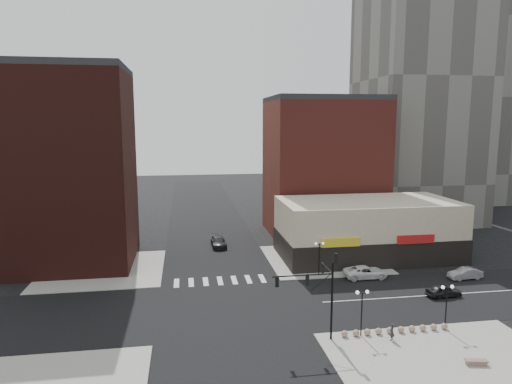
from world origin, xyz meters
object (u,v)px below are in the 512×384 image
object	(u,v)px
silver_sedan	(465,273)
dark_sedan_east	(444,291)
traffic_signal	(320,285)
stone_bench	(476,362)
dark_sedan_north	(219,242)
street_lamp_se_a	(362,301)
white_suv	(366,272)
pedestrian	(392,332)
street_lamp_ne	(319,250)
street_lamp_se_b	(447,296)

from	to	relation	value
silver_sedan	dark_sedan_east	bearing A→B (deg)	-53.39
traffic_signal	stone_bench	world-z (taller)	traffic_signal
silver_sedan	dark_sedan_north	xyz separation A→B (m)	(-28.19, 18.98, 0.09)
street_lamp_se_a	dark_sedan_east	bearing A→B (deg)	31.09
dark_sedan_north	stone_bench	size ratio (longest dim) A/B	2.94
stone_bench	dark_sedan_east	bearing A→B (deg)	79.27
street_lamp_se_a	white_suv	distance (m)	16.06
pedestrian	street_lamp_ne	bearing A→B (deg)	-126.14
traffic_signal	street_lamp_se_b	bearing A→B (deg)	-0.82
pedestrian	dark_sedan_north	bearing A→B (deg)	-109.55
white_suv	dark_sedan_east	distance (m)	9.23
street_lamp_ne	white_suv	distance (m)	6.17
traffic_signal	street_lamp_ne	distance (m)	16.62
traffic_signal	silver_sedan	distance (m)	25.35
stone_bench	traffic_signal	bearing A→B (deg)	161.18
street_lamp_ne	dark_sedan_east	size ratio (longest dim) A/B	1.08
pedestrian	dark_sedan_east	bearing A→B (deg)	-179.77
traffic_signal	pedestrian	bearing A→B (deg)	-12.76
street_lamp_se_a	pedestrian	world-z (taller)	street_lamp_se_a
traffic_signal	stone_bench	bearing A→B (deg)	-30.01
dark_sedan_east	pedestrian	distance (m)	13.31
pedestrian	stone_bench	bearing A→B (deg)	93.58
dark_sedan_north	street_lamp_se_a	bearing A→B (deg)	-73.53
stone_bench	pedestrian	bearing A→B (deg)	145.22
street_lamp_se_b	traffic_signal	bearing A→B (deg)	179.18
street_lamp_se_b	stone_bench	bearing A→B (deg)	-99.79
street_lamp_se_b	street_lamp_se_a	bearing A→B (deg)	180.00
silver_sedan	pedestrian	xyz separation A→B (m)	(-15.78, -13.50, 0.20)
street_lamp_se_a	dark_sedan_north	distance (m)	32.96
pedestrian	street_lamp_se_b	bearing A→B (deg)	151.47
street_lamp_se_b	dark_sedan_north	distance (m)	36.23
street_lamp_se_b	dark_sedan_north	bearing A→B (deg)	120.07
dark_sedan_north	street_lamp_se_b	bearing A→B (deg)	-61.36
dark_sedan_east	stone_bench	size ratio (longest dim) A/B	2.15
silver_sedan	dark_sedan_north	bearing A→B (deg)	-127.62
street_lamp_se_b	street_lamp_ne	bearing A→B (deg)	113.63
street_lamp_se_a	street_lamp_se_b	bearing A→B (deg)	0.00
street_lamp_se_b	white_suv	xyz separation A→B (m)	(-1.59, 14.50, -2.55)
dark_sedan_east	silver_sedan	bearing A→B (deg)	-53.72
silver_sedan	pedestrian	size ratio (longest dim) A/B	2.70
street_lamp_ne	dark_sedan_east	bearing A→B (deg)	-36.83
street_lamp_se_a	stone_bench	distance (m)	9.67
traffic_signal	stone_bench	size ratio (longest dim) A/B	4.35
street_lamp_se_b	dark_sedan_east	distance (m)	9.06
street_lamp_ne	pedestrian	world-z (taller)	street_lamp_ne
street_lamp_se_a	white_suv	world-z (taller)	street_lamp_se_a
street_lamp_se_a	street_lamp_ne	xyz separation A→B (m)	(1.00, 16.00, 0.00)
street_lamp_se_b	white_suv	world-z (taller)	street_lamp_se_b
silver_sedan	stone_bench	size ratio (longest dim) A/B	2.30
street_lamp_se_a	pedestrian	size ratio (longest dim) A/B	2.74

